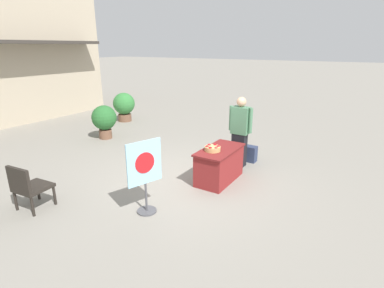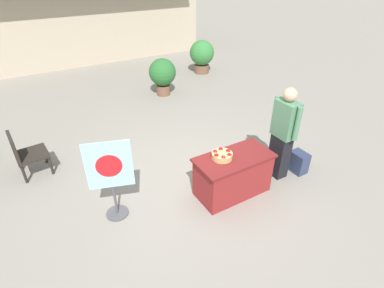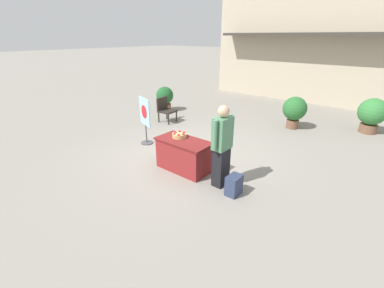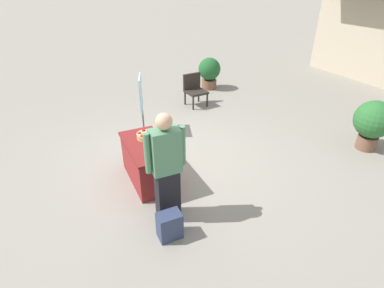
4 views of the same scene
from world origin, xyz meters
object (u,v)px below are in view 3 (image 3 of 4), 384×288
Objects in this scene: apple_basket at (179,135)px; potted_plant_near_left at (295,110)px; patio_chair at (165,109)px; potted_plant_far_left at (165,97)px; poster_board at (145,118)px; person_visitor at (222,146)px; potted_plant_near_right at (372,114)px; backpack at (234,185)px; display_table at (184,155)px.

potted_plant_near_left is (1.14, 4.60, -0.16)m from apple_basket.
potted_plant_far_left is (-1.10, 1.08, 0.08)m from patio_chair.
potted_plant_near_left reaches higher than apple_basket.
poster_board is 3.68m from potted_plant_far_left.
potted_plant_far_left is (-5.18, 3.49, -0.33)m from person_visitor.
poster_board is 1.20× the size of potted_plant_near_right.
potted_plant_far_left is (-2.18, 2.96, -0.21)m from poster_board.
potted_plant_far_left is at bearing -166.58° from potted_plant_near_left.
patio_chair is at bearing 140.53° from apple_basket.
potted_plant_near_left is at bearing 164.04° from poster_board.
person_visitor is at bearing -4.34° from apple_basket.
potted_plant_far_left is (-3.91, 3.40, -0.24)m from apple_basket.
backpack is 6.69m from potted_plant_far_left.
apple_basket is at bearing 158.47° from display_table.
potted_plant_near_left is at bearing 76.09° from apple_basket.
poster_board reaches higher than potted_plant_near_left.
backpack is 5.18m from patio_chair.
display_table is 0.96× the size of poster_board.
patio_chair is at bearing 141.51° from display_table.
potted_plant_near_right is (1.56, 6.00, 0.45)m from backpack.
patio_chair is (-4.08, 2.41, -0.41)m from person_visitor.
potted_plant_near_left is (-0.13, 4.70, -0.25)m from person_visitor.
poster_board reaches higher than apple_basket.
person_visitor is at bearing 161.32° from backpack.
display_table is 1.16× the size of potted_plant_near_right.
display_table is 1.19m from person_visitor.
display_table is 6.59m from potted_plant_near_right.
potted_plant_near_left is (2.88, 4.17, -0.13)m from poster_board.
apple_basket is at bearing -103.91° from potted_plant_near_left.
poster_board is 1.35× the size of potted_plant_far_left.
poster_board is (-3.42, 0.67, 0.57)m from backpack.
poster_board is at bearing 165.96° from apple_basket.
poster_board is 1.25× the size of potted_plant_near_left.
patio_chair reaches higher than apple_basket.
apple_basket is 1.81m from backpack.
potted_plant_near_right is at bearing -107.80° from person_visitor.
poster_board is (-3.00, 0.53, -0.12)m from person_visitor.
potted_plant_near_right is 1.13× the size of potted_plant_far_left.
person_visitor is 4.71m from potted_plant_near_left.
potted_plant_near_left is (-0.55, 4.84, 0.44)m from backpack.
person_visitor is at bearing -34.01° from potted_plant_far_left.
potted_plant_far_left is 5.20m from potted_plant_near_left.
apple_basket is 3.66m from patio_chair.
display_table is at bearing -21.53° from apple_basket.
poster_board is at bearing -65.38° from patio_chair.
patio_chair is at bearing -44.50° from potted_plant_far_left.
patio_chair is at bearing -29.69° from person_visitor.
poster_board is 1.54× the size of patio_chair.
person_visitor reaches higher than poster_board.
potted_plant_near_right is at bearing 155.53° from poster_board.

